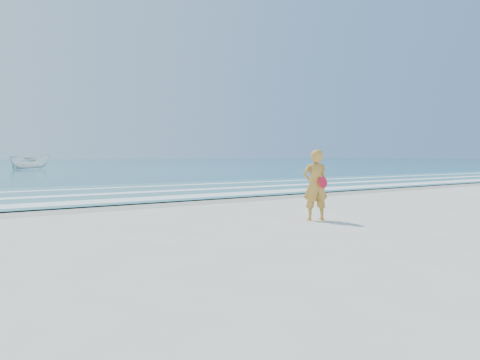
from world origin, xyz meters
TOP-DOWN VIEW (x-y plane):
  - ground at (0.00, 0.00)m, footprint 400.00×400.00m
  - wet_sand at (0.00, 9.00)m, footprint 400.00×2.40m
  - shallow at (0.00, 14.00)m, footprint 400.00×10.00m
  - foam_near at (0.00, 10.30)m, footprint 400.00×1.40m
  - foam_mid at (0.00, 13.20)m, footprint 400.00×0.90m
  - foam_far at (0.00, 16.50)m, footprint 400.00×0.60m
  - boat at (4.30, 50.92)m, footprint 4.57×2.39m
  - buoy at (9.05, 69.12)m, footprint 0.45×0.45m
  - woman at (1.94, 3.13)m, footprint 0.75×0.64m

SIDE VIEW (x-z plane):
  - ground at x=0.00m, z-range 0.00..0.00m
  - wet_sand at x=0.00m, z-range 0.00..0.00m
  - shallow at x=0.00m, z-range 0.04..0.05m
  - foam_near at x=0.00m, z-range 0.05..0.06m
  - foam_mid at x=0.00m, z-range 0.05..0.06m
  - foam_far at x=0.00m, z-range 0.05..0.06m
  - buoy at x=9.05m, z-range 0.04..0.49m
  - woman at x=1.94m, z-range 0.00..1.73m
  - boat at x=4.30m, z-range 0.04..1.72m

